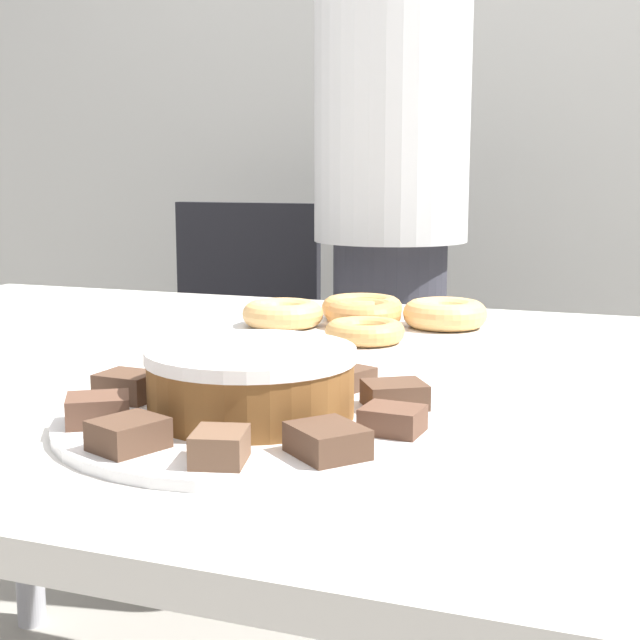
# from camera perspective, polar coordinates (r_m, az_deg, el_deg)

# --- Properties ---
(wall_back) EXTENTS (8.00, 0.05, 2.60)m
(wall_back) POSITION_cam_1_polar(r_m,az_deg,el_deg) (2.68, 11.63, 16.47)
(wall_back) COLOR beige
(wall_back) RESTS_ON ground_plane
(table) EXTENTS (1.70, 1.09, 0.73)m
(table) POSITION_cam_1_polar(r_m,az_deg,el_deg) (1.11, -2.52, -6.49)
(table) COLOR silver
(table) RESTS_ON ground_plane
(person_standing) EXTENTS (0.33, 0.33, 1.67)m
(person_standing) POSITION_cam_1_polar(r_m,az_deg,el_deg) (1.91, 4.55, 7.04)
(person_standing) COLOR #383842
(person_standing) RESTS_ON ground_plane
(office_chair_left) EXTENTS (0.44, 0.44, 0.89)m
(office_chair_left) POSITION_cam_1_polar(r_m,az_deg,el_deg) (2.25, -6.11, -4.63)
(office_chair_left) COLOR black
(office_chair_left) RESTS_ON ground_plane
(plate_cake) EXTENTS (0.36, 0.36, 0.01)m
(plate_cake) POSITION_cam_1_polar(r_m,az_deg,el_deg) (0.84, -4.39, -6.40)
(plate_cake) COLOR white
(plate_cake) RESTS_ON table
(plate_donuts) EXTENTS (0.40, 0.40, 0.01)m
(plate_donuts) POSITION_cam_1_polar(r_m,az_deg,el_deg) (1.30, 2.81, -0.66)
(plate_donuts) COLOR white
(plate_donuts) RESTS_ON table
(frosted_cake) EXTENTS (0.20, 0.20, 0.06)m
(frosted_cake) POSITION_cam_1_polar(r_m,az_deg,el_deg) (0.83, -4.43, -3.93)
(frosted_cake) COLOR brown
(frosted_cake) RESTS_ON plate_cake
(lamington_0) EXTENTS (0.06, 0.07, 0.03)m
(lamington_0) POSITION_cam_1_polar(r_m,az_deg,el_deg) (0.75, -12.16, -7.15)
(lamington_0) COLOR #513828
(lamington_0) RESTS_ON plate_cake
(lamington_1) EXTENTS (0.05, 0.06, 0.03)m
(lamington_1) POSITION_cam_1_polar(r_m,az_deg,el_deg) (0.70, -6.44, -8.06)
(lamington_1) COLOR brown
(lamington_1) RESTS_ON plate_cake
(lamington_2) EXTENTS (0.08, 0.08, 0.02)m
(lamington_2) POSITION_cam_1_polar(r_m,az_deg,el_deg) (0.72, 0.47, -7.73)
(lamington_2) COLOR #513828
(lamington_2) RESTS_ON plate_cake
(lamington_3) EXTENTS (0.05, 0.05, 0.02)m
(lamington_3) POSITION_cam_1_polar(r_m,az_deg,el_deg) (0.78, 4.67, -6.38)
(lamington_3) COLOR brown
(lamington_3) RESTS_ON plate_cake
(lamington_4) EXTENTS (0.07, 0.07, 0.02)m
(lamington_4) POSITION_cam_1_polar(r_m,az_deg,el_deg) (0.86, 4.80, -4.78)
(lamington_4) COLOR #513828
(lamington_4) RESTS_ON plate_cake
(lamington_5) EXTENTS (0.06, 0.06, 0.02)m
(lamington_5) POSITION_cam_1_polar(r_m,az_deg,el_deg) (0.93, 1.78, -3.75)
(lamington_5) COLOR #513828
(lamington_5) RESTS_ON plate_cake
(lamington_6) EXTENTS (0.05, 0.05, 0.02)m
(lamington_6) POSITION_cam_1_polar(r_m,az_deg,el_deg) (0.97, -2.95, -3.26)
(lamington_6) COLOR brown
(lamington_6) RESTS_ON plate_cake
(lamington_7) EXTENTS (0.07, 0.06, 0.02)m
(lamington_7) POSITION_cam_1_polar(r_m,az_deg,el_deg) (0.96, -8.03, -3.51)
(lamington_7) COLOR brown
(lamington_7) RESTS_ON plate_cake
(lamington_8) EXTENTS (0.06, 0.05, 0.03)m
(lamington_8) POSITION_cam_1_polar(r_m,az_deg,el_deg) (0.91, -12.19, -4.17)
(lamington_8) COLOR #513828
(lamington_8) RESTS_ON plate_cake
(lamington_9) EXTENTS (0.07, 0.07, 0.03)m
(lamington_9) POSITION_cam_1_polar(r_m,az_deg,el_deg) (0.83, -14.02, -5.59)
(lamington_9) COLOR brown
(lamington_9) RESTS_ON plate_cake
(donut_0) EXTENTS (0.11, 0.11, 0.04)m
(donut_0) POSITION_cam_1_polar(r_m,az_deg,el_deg) (1.30, 2.82, 0.38)
(donut_0) COLOR #C68447
(donut_0) RESTS_ON plate_donuts
(donut_1) EXTENTS (0.12, 0.12, 0.04)m
(donut_1) POSITION_cam_1_polar(r_m,az_deg,el_deg) (1.37, 2.70, 0.77)
(donut_1) COLOR tan
(donut_1) RESTS_ON plate_donuts
(donut_2) EXTENTS (0.12, 0.12, 0.04)m
(donut_2) POSITION_cam_1_polar(r_m,az_deg,el_deg) (1.30, -2.39, 0.40)
(donut_2) COLOR #E5AD66
(donut_2) RESTS_ON plate_donuts
(donut_3) EXTENTS (0.11, 0.11, 0.03)m
(donut_3) POSITION_cam_1_polar(r_m,az_deg,el_deg) (1.18, 2.89, -0.73)
(donut_3) COLOR tan
(donut_3) RESTS_ON plate_donuts
(donut_4) EXTENTS (0.12, 0.12, 0.04)m
(donut_4) POSITION_cam_1_polar(r_m,az_deg,el_deg) (1.31, 8.00, 0.39)
(donut_4) COLOR #E5AD66
(donut_4) RESTS_ON plate_donuts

